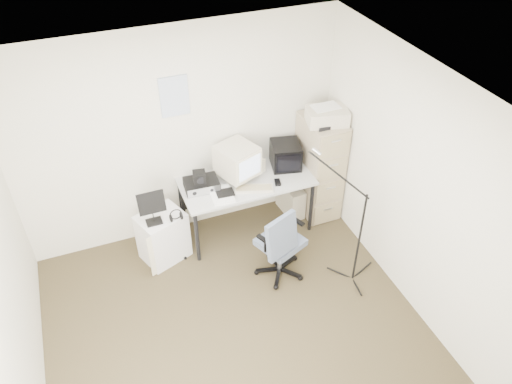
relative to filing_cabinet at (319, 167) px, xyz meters
name	(u,v)px	position (x,y,z in m)	size (l,w,h in m)	color
floor	(239,337)	(-1.58, -1.48, -0.66)	(3.60, 3.60, 0.01)	#362F1E
ceiling	(232,111)	(-1.58, -1.48, 1.85)	(3.60, 3.60, 0.01)	white
wall_back	(180,137)	(-1.58, 0.32, 0.60)	(3.60, 0.02, 2.50)	beige
wall_left	(2,309)	(-3.38, -1.48, 0.60)	(0.02, 3.60, 2.50)	beige
wall_right	(418,195)	(0.22, -1.48, 0.60)	(0.02, 3.60, 2.50)	beige
wall_calendar	(174,96)	(-1.60, 0.31, 1.10)	(0.30, 0.02, 0.44)	white
filing_cabinet	(319,167)	(0.00, 0.00, 0.00)	(0.40, 0.60, 1.30)	gray
printer	(327,116)	(0.00, -0.07, 0.74)	(0.45, 0.30, 0.17)	beige
desk	(247,205)	(-0.95, -0.03, -0.29)	(1.50, 0.70, 0.73)	#A4A49C
crt_monitor	(237,163)	(-1.03, 0.04, 0.29)	(0.38, 0.40, 0.43)	beige
crt_tv	(286,155)	(-0.42, 0.08, 0.23)	(0.33, 0.35, 0.30)	black
desk_speaker	(260,165)	(-0.74, 0.08, 0.16)	(0.09, 0.09, 0.17)	beige
keyboard	(254,189)	(-0.93, -0.22, 0.09)	(0.43, 0.15, 0.02)	beige
mouse	(277,182)	(-0.64, -0.21, 0.10)	(0.06, 0.11, 0.03)	black
radio_receiver	(201,184)	(-1.47, 0.02, 0.13)	(0.37, 0.27, 0.11)	black
radio_speaker	(199,177)	(-1.49, -0.01, 0.26)	(0.14, 0.13, 0.14)	black
papers	(222,195)	(-1.30, -0.19, 0.09)	(0.24, 0.32, 0.02)	white
pc_tower	(291,199)	(-0.32, 0.07, -0.45)	(0.19, 0.43, 0.40)	beige
office_chair	(280,241)	(-0.87, -0.84, -0.18)	(0.55, 0.55, 0.95)	#4F5B74
side_cart	(163,236)	(-1.99, -0.12, -0.35)	(0.48, 0.39, 0.60)	silver
music_stand	(152,207)	(-2.07, -0.20, 0.16)	(0.28, 0.15, 0.41)	black
headphones	(176,216)	(-1.84, -0.25, 0.00)	(0.15, 0.15, 0.03)	black
mic_stand	(362,226)	(-0.16, -1.22, 0.11)	(0.02, 0.02, 1.53)	black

